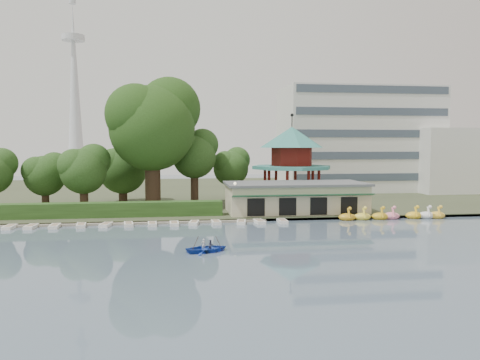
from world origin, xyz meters
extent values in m
plane|color=slate|center=(0.00, 0.00, 0.00)|extent=(220.00, 220.00, 0.00)
cube|color=#424930|center=(0.00, 52.00, 0.20)|extent=(220.00, 70.00, 0.40)
cube|color=gray|center=(0.00, 17.30, 0.15)|extent=(220.00, 0.60, 0.30)
cube|color=gray|center=(-12.00, 17.20, 0.12)|extent=(34.00, 1.60, 0.24)
cube|color=beige|center=(10.00, 22.00, 2.20)|extent=(18.00, 8.00, 3.60)
cube|color=#595B5E|center=(10.00, 22.00, 4.15)|extent=(18.60, 8.60, 0.30)
cube|color=#194C2D|center=(10.00, 17.70, 3.00)|extent=(18.00, 1.59, 0.45)
cylinder|color=beige|center=(12.00, 32.00, 1.00)|extent=(10.40, 10.40, 1.20)
cylinder|color=teal|center=(12.00, 32.00, 5.85)|extent=(12.40, 12.40, 0.50)
cylinder|color=maroon|center=(12.00, 32.00, 7.50)|extent=(6.40, 6.40, 2.80)
cone|color=teal|center=(12.00, 32.00, 10.50)|extent=(10.00, 10.00, 3.20)
cylinder|color=black|center=(12.00, 32.00, 13.00)|extent=(0.16, 0.16, 1.80)
cube|color=silver|center=(30.00, 50.00, 10.40)|extent=(30.00, 14.00, 20.00)
cube|color=silver|center=(46.00, 44.00, 6.40)|extent=(14.00, 10.00, 12.00)
cone|color=silver|center=(-42.00, 140.00, 30.00)|extent=(6.00, 6.00, 60.00)
cylinder|color=silver|center=(-42.00, 140.00, 48.00)|extent=(8.00, 8.00, 2.00)
cube|color=#2C501D|center=(-15.00, 20.50, 1.30)|extent=(30.00, 2.00, 1.80)
cylinder|color=black|center=(1.50, 19.00, 2.40)|extent=(0.12, 0.12, 4.00)
sphere|color=beige|center=(1.50, 19.00, 4.50)|extent=(0.36, 0.36, 0.36)
cylinder|color=#3A281C|center=(-9.00, 28.00, 4.93)|extent=(2.14, 2.14, 9.05)
sphere|color=#274A17|center=(-9.00, 28.00, 11.62)|extent=(11.91, 11.91, 11.91)
sphere|color=#274A17|center=(-6.62, 29.79, 14.52)|extent=(8.94, 8.94, 8.94)
sphere|color=#274A17|center=(-11.09, 26.81, 13.43)|extent=(8.34, 8.34, 8.34)
cylinder|color=#3A281C|center=(-18.00, 26.00, 2.58)|extent=(1.09, 1.09, 4.35)
sphere|color=#2C501D|center=(-18.00, 26.00, 5.80)|extent=(6.08, 6.08, 6.08)
sphere|color=#2C501D|center=(-16.78, 26.91, 7.19)|extent=(4.56, 4.56, 4.56)
sphere|color=#2C501D|center=(-19.06, 25.39, 6.67)|extent=(4.26, 4.26, 4.26)
cylinder|color=#3A281C|center=(-24.00, 30.00, 2.25)|extent=(1.02, 1.02, 3.70)
sphere|color=#2C501D|center=(-24.00, 30.00, 4.99)|extent=(5.64, 5.64, 5.64)
sphere|color=#2C501D|center=(-22.87, 30.85, 6.17)|extent=(4.23, 4.23, 4.23)
sphere|color=#2C501D|center=(-24.99, 29.44, 5.73)|extent=(3.95, 3.95, 3.95)
cylinder|color=#3A281C|center=(-3.00, 32.00, 3.27)|extent=(1.17, 1.17, 5.74)
sphere|color=#2C501D|center=(-3.00, 32.00, 7.52)|extent=(6.49, 6.49, 6.49)
sphere|color=#2C501D|center=(-1.70, 32.97, 9.36)|extent=(4.87, 4.87, 4.87)
sphere|color=#2C501D|center=(-4.14, 31.35, 8.67)|extent=(4.54, 4.54, 4.54)
sphere|color=#2C501D|center=(-28.90, 27.83, 6.85)|extent=(4.14, 4.14, 4.14)
cylinder|color=#3A281C|center=(3.00, 36.00, 2.48)|extent=(1.02, 1.02, 4.16)
sphere|color=#2C501D|center=(3.00, 36.00, 5.56)|extent=(5.64, 5.64, 5.64)
sphere|color=#2C501D|center=(4.13, 36.85, 6.89)|extent=(4.23, 4.23, 4.23)
sphere|color=#2C501D|center=(2.01, 35.44, 6.39)|extent=(3.95, 3.95, 3.95)
cylinder|color=#3A281C|center=(-14.00, 36.00, 2.42)|extent=(1.32, 1.32, 4.04)
sphere|color=#2C501D|center=(-14.00, 36.00, 5.40)|extent=(7.36, 7.36, 7.36)
sphere|color=#2C501D|center=(-12.53, 37.10, 6.69)|extent=(5.52, 5.52, 5.52)
sphere|color=#2C501D|center=(-15.29, 35.26, 6.21)|extent=(5.15, 5.15, 5.15)
ellipsoid|color=gold|center=(15.22, 16.54, 0.35)|extent=(2.16, 1.44, 0.99)
cylinder|color=gold|center=(15.22, 15.99, 0.90)|extent=(0.26, 0.79, 1.29)
sphere|color=gold|center=(15.22, 15.69, 1.55)|extent=(0.44, 0.44, 0.44)
ellipsoid|color=#FCE445|center=(17.23, 16.64, 0.35)|extent=(2.16, 1.44, 0.99)
cylinder|color=#FCE445|center=(17.23, 16.09, 0.90)|extent=(0.26, 0.79, 1.29)
sphere|color=#FCE445|center=(17.23, 15.79, 1.55)|extent=(0.44, 0.44, 0.44)
ellipsoid|color=gold|center=(19.55, 16.59, 0.35)|extent=(2.16, 1.44, 0.99)
cylinder|color=gold|center=(19.55, 16.04, 0.90)|extent=(0.26, 0.79, 1.29)
sphere|color=gold|center=(19.55, 15.74, 1.55)|extent=(0.44, 0.44, 0.44)
ellipsoid|color=pink|center=(21.06, 16.71, 0.35)|extent=(2.16, 1.44, 0.99)
cylinder|color=pink|center=(21.06, 16.16, 0.90)|extent=(0.26, 0.79, 1.29)
sphere|color=pink|center=(21.06, 15.86, 1.55)|extent=(0.44, 0.44, 0.44)
ellipsoid|color=yellow|center=(24.13, 16.75, 0.35)|extent=(2.16, 1.44, 0.99)
cylinder|color=yellow|center=(24.13, 16.20, 0.90)|extent=(0.26, 0.79, 1.29)
sphere|color=yellow|center=(24.13, 15.90, 1.55)|extent=(0.44, 0.44, 0.44)
ellipsoid|color=white|center=(25.74, 16.60, 0.35)|extent=(2.16, 1.44, 0.99)
cylinder|color=white|center=(25.74, 16.05, 0.90)|extent=(0.26, 0.79, 1.29)
sphere|color=white|center=(25.74, 15.75, 1.55)|extent=(0.44, 0.44, 0.44)
ellipsoid|color=yellow|center=(27.06, 16.45, 0.35)|extent=(2.16, 1.44, 0.99)
cylinder|color=yellow|center=(27.06, 15.90, 0.90)|extent=(0.26, 0.79, 1.29)
sphere|color=yellow|center=(27.06, 15.60, 1.55)|extent=(0.44, 0.44, 0.44)
cube|color=white|center=(-24.13, 15.84, 0.18)|extent=(1.10, 2.34, 0.36)
cube|color=white|center=(-21.85, 15.77, 0.18)|extent=(1.12, 2.35, 0.36)
cube|color=white|center=(-19.32, 15.77, 0.18)|extent=(1.09, 2.34, 0.36)
cube|color=white|center=(-16.49, 15.94, 0.18)|extent=(1.29, 2.41, 0.36)
cube|color=white|center=(-13.75, 15.92, 0.18)|extent=(1.37, 2.44, 0.36)
cube|color=white|center=(-11.23, 15.96, 0.18)|extent=(1.30, 2.41, 0.36)
cube|color=white|center=(-8.54, 15.71, 0.18)|extent=(1.16, 2.36, 0.36)
cube|color=white|center=(-6.03, 15.62, 0.18)|extent=(1.09, 2.34, 0.36)
cube|color=white|center=(-3.72, 15.96, 0.18)|extent=(1.37, 2.43, 0.36)
cube|color=white|center=(-1.13, 15.99, 0.18)|extent=(1.12, 2.35, 0.36)
cube|color=white|center=(1.84, 15.71, 0.18)|extent=(1.38, 2.44, 0.36)
cube|color=white|center=(4.02, 15.73, 0.18)|extent=(1.22, 2.39, 0.36)
cube|color=white|center=(6.81, 15.74, 0.18)|extent=(1.04, 2.32, 0.36)
imported|color=#1E43B0|center=(-3.15, 1.56, 0.53)|extent=(5.90, 4.92, 1.05)
imported|color=silver|center=(-3.45, 1.76, 0.60)|extent=(0.42, 0.33, 1.00)
imported|color=#373953|center=(-2.85, 1.36, 0.58)|extent=(0.55, 0.48, 0.97)
cylinder|color=#3A281C|center=(-4.35, 1.56, 0.35)|extent=(0.94, 0.29, 2.01)
cylinder|color=#3A281C|center=(-1.95, 1.56, 0.35)|extent=(0.94, 0.29, 2.01)
camera|label=1|loc=(-5.78, -38.49, 9.20)|focal=35.00mm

